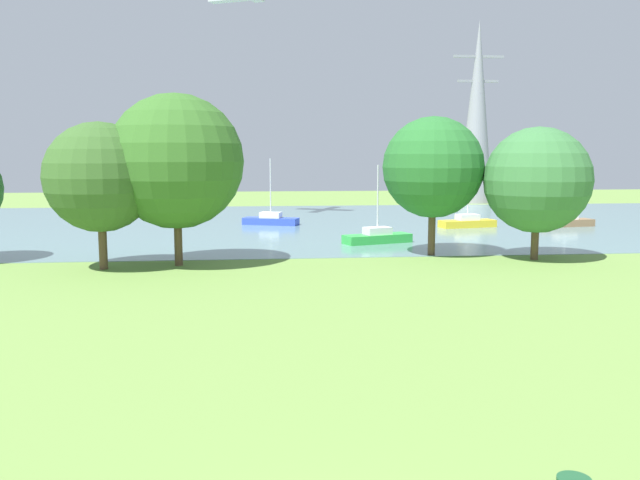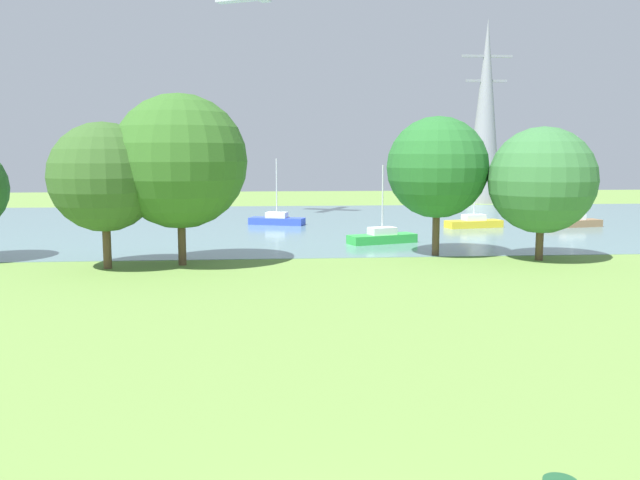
{
  "view_description": "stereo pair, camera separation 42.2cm",
  "coord_description": "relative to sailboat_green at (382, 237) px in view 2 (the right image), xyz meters",
  "views": [
    {
      "loc": [
        -1.34,
        -8.19,
        6.08
      ],
      "look_at": [
        1.22,
        17.12,
        2.78
      ],
      "focal_mm": 36.94,
      "sensor_mm": 36.0,
      "label": 1
    },
    {
      "loc": [
        -0.92,
        -8.23,
        6.08
      ],
      "look_at": [
        1.22,
        17.12,
        2.78
      ],
      "focal_mm": 36.94,
      "sensor_mm": 36.0,
      "label": 2
    }
  ],
  "objects": [
    {
      "name": "tree_east_far",
      "position": [
        -16.52,
        -8.78,
        4.46
      ],
      "size": [
        5.81,
        5.81,
        7.82
      ],
      "color": "brown",
      "rests_on": "ground"
    },
    {
      "name": "sailboat_green",
      "position": [
        0.0,
        0.0,
        0.0
      ],
      "size": [
        5.03,
        2.97,
        5.38
      ],
      "color": "green",
      "rests_on": "water_surface"
    },
    {
      "name": "sailboat_yellow",
      "position": [
        9.42,
        9.09,
        0.01
      ],
      "size": [
        5.01,
        2.46,
        6.61
      ],
      "color": "yellow",
      "rests_on": "water_surface"
    },
    {
      "name": "water_surface",
      "position": [
        -7.15,
        13.7,
        -0.44
      ],
      "size": [
        140.0,
        40.0,
        0.02
      ],
      "primitive_type": "cube",
      "color": "slate",
      "rests_on": "ground"
    },
    {
      "name": "sailboat_blue",
      "position": [
        -7.02,
        12.74,
        0.0
      ],
      "size": [
        5.03,
        2.98,
        5.74
      ],
      "color": "blue",
      "rests_on": "water_surface"
    },
    {
      "name": "tree_west_near",
      "position": [
        2.26,
        -5.72,
        4.88
      ],
      "size": [
        6.07,
        6.07,
        8.37
      ],
      "color": "brown",
      "rests_on": "ground"
    },
    {
      "name": "sailboat_brown",
      "position": [
        17.98,
        8.92,
        0.03
      ],
      "size": [
        4.98,
        2.29,
        7.62
      ],
      "color": "brown",
      "rests_on": "water_surface"
    },
    {
      "name": "tree_west_far",
      "position": [
        7.8,
        -7.97,
        4.18
      ],
      "size": [
        6.11,
        6.11,
        7.69
      ],
      "color": "brown",
      "rests_on": "ground"
    },
    {
      "name": "electricity_pylon",
      "position": [
        19.68,
        37.27,
        10.96
      ],
      "size": [
        6.4,
        4.4,
        22.79
      ],
      "color": "gray",
      "rests_on": "ground"
    },
    {
      "name": "tree_east_near",
      "position": [
        -12.65,
        -7.96,
        5.27
      ],
      "size": [
        7.34,
        7.34,
        9.39
      ],
      "color": "brown",
      "rests_on": "ground"
    },
    {
      "name": "ground_plane",
      "position": [
        -7.15,
        -14.3,
        -0.45
      ],
      "size": [
        160.0,
        160.0,
        0.0
      ],
      "primitive_type": "plane",
      "color": "olive"
    }
  ]
}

